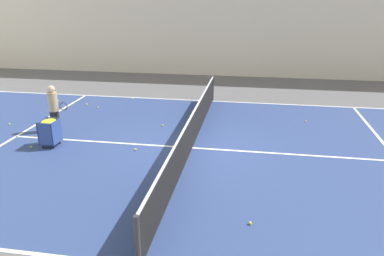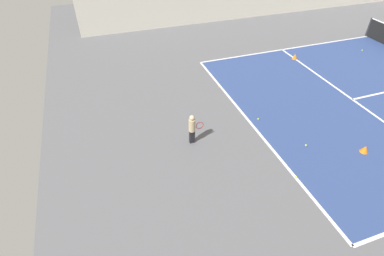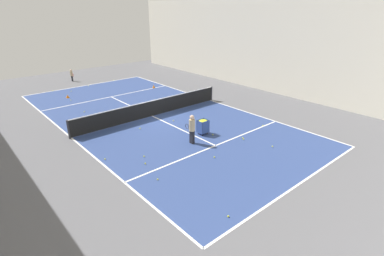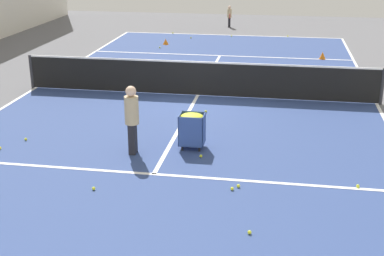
{
  "view_description": "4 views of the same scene",
  "coord_description": "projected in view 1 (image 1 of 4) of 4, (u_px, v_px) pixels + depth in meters",
  "views": [
    {
      "loc": [
        -10.49,
        -1.76,
        4.49
      ],
      "look_at": [
        0.0,
        0.0,
        0.66
      ],
      "focal_mm": 35.0,
      "sensor_mm": 36.0,
      "label": 1
    },
    {
      "loc": [
        7.86,
        -15.9,
        6.93
      ],
      "look_at": [
        0.35,
        -13.29,
        0.63
      ],
      "focal_mm": 28.0,
      "sensor_mm": 36.0,
      "label": 2
    },
    {
      "loc": [
        10.26,
        15.9,
        6.93
      ],
      "look_at": [
        0.74,
        4.89,
        0.88
      ],
      "focal_mm": 28.0,
      "sensor_mm": 36.0,
      "label": 3
    },
    {
      "loc": [
        -2.49,
        15.9,
        4.74
      ],
      "look_at": [
        -0.55,
        4.36,
        0.51
      ],
      "focal_mm": 50.0,
      "sensor_mm": 36.0,
      "label": 4
    }
  ],
  "objects": [
    {
      "name": "tennis_ball_19",
      "position": [
        87.0,
        104.0,
        15.93
      ],
      "size": [
        0.07,
        0.07,
        0.07
      ],
      "primitive_type": "sphere",
      "color": "yellow",
      "rests_on": "ground"
    },
    {
      "name": "tennis_ball_6",
      "position": [
        9.0,
        124.0,
        13.51
      ],
      "size": [
        0.07,
        0.07,
        0.07
      ],
      "primitive_type": "sphere",
      "color": "yellow",
      "rests_on": "ground"
    },
    {
      "name": "tennis_net",
      "position": [
        192.0,
        131.0,
        11.34
      ],
      "size": [
        11.1,
        0.1,
        1.09
      ],
      "color": "#2D2D33",
      "rests_on": "ground"
    },
    {
      "name": "tennis_ball_2",
      "position": [
        133.0,
        99.0,
        16.82
      ],
      "size": [
        0.07,
        0.07,
        0.07
      ],
      "primitive_type": "sphere",
      "color": "yellow",
      "rests_on": "ground"
    },
    {
      "name": "coach_at_net",
      "position": [
        53.0,
        105.0,
        12.66
      ],
      "size": [
        0.33,
        0.64,
        1.6
      ],
      "rotation": [
        0.0,
        0.0,
        -1.56
      ],
      "color": "black",
      "rests_on": "ground"
    },
    {
      "name": "tennis_ball_4",
      "position": [
        58.0,
        101.0,
        16.49
      ],
      "size": [
        0.07,
        0.07,
        0.07
      ],
      "primitive_type": "sphere",
      "color": "yellow",
      "rests_on": "ground"
    },
    {
      "name": "tennis_ball_5",
      "position": [
        163.0,
        125.0,
        13.4
      ],
      "size": [
        0.07,
        0.07,
        0.07
      ],
      "primitive_type": "sphere",
      "color": "yellow",
      "rests_on": "ground"
    },
    {
      "name": "hall_enclosure_right",
      "position": [
        225.0,
        9.0,
        20.46
      ],
      "size": [
        0.15,
        32.9,
        7.33
      ],
      "color": "silver",
      "rests_on": "ground"
    },
    {
      "name": "ground_plane",
      "position": [
        192.0,
        148.0,
        11.53
      ],
      "size": [
        36.6,
        36.6,
        0.0
      ],
      "primitive_type": "plane",
      "color": "#5B5B60"
    },
    {
      "name": "tennis_ball_14",
      "position": [
        305.0,
        121.0,
        13.84
      ],
      "size": [
        0.07,
        0.07,
        0.07
      ],
      "primitive_type": "sphere",
      "color": "yellow",
      "rests_on": "ground"
    },
    {
      "name": "line_centre_service",
      "position": [
        192.0,
        148.0,
        11.52
      ],
      "size": [
        0.1,
        11.89,
        0.0
      ],
      "primitive_type": "cube",
      "color": "white",
      "rests_on": "ground"
    },
    {
      "name": "tennis_ball_8",
      "position": [
        98.0,
        107.0,
        15.51
      ],
      "size": [
        0.07,
        0.07,
        0.07
      ],
      "primitive_type": "sphere",
      "color": "yellow",
      "rests_on": "ground"
    },
    {
      "name": "tennis_ball_10",
      "position": [
        135.0,
        150.0,
        11.32
      ],
      "size": [
        0.07,
        0.07,
        0.07
      ],
      "primitive_type": "sphere",
      "color": "yellow",
      "rests_on": "ground"
    },
    {
      "name": "tennis_ball_7",
      "position": [
        31.0,
        147.0,
        11.49
      ],
      "size": [
        0.07,
        0.07,
        0.07
      ],
      "primitive_type": "sphere",
      "color": "yellow",
      "rests_on": "ground"
    },
    {
      "name": "ball_cart",
      "position": [
        49.0,
        128.0,
        11.49
      ],
      "size": [
        0.58,
        0.49,
        0.86
      ],
      "color": "#2D478C",
      "rests_on": "ground"
    },
    {
      "name": "line_service_far",
      "position": [
        16.0,
        136.0,
        12.45
      ],
      "size": [
        10.8,
        0.1,
        0.0
      ],
      "primitive_type": "cube",
      "color": "white",
      "rests_on": "ground"
    },
    {
      "name": "tennis_ball_17",
      "position": [
        250.0,
        223.0,
        7.69
      ],
      "size": [
        0.07,
        0.07,
        0.07
      ],
      "primitive_type": "sphere",
      "color": "yellow",
      "rests_on": "ground"
    },
    {
      "name": "line_sideline_right",
      "position": [
        212.0,
        101.0,
        16.54
      ],
      "size": [
        0.1,
        21.62,
        0.0
      ],
      "primitive_type": "cube",
      "color": "white",
      "rests_on": "ground"
    },
    {
      "name": "court_playing_area",
      "position": [
        192.0,
        148.0,
        11.53
      ],
      "size": [
        10.8,
        21.62,
        0.0
      ],
      "color": "navy",
      "rests_on": "ground"
    }
  ]
}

